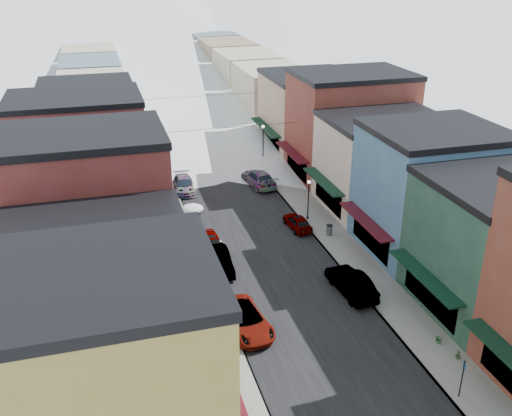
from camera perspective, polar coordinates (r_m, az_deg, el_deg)
road at (r=80.74m, az=-6.58°, el=7.51°), size 10.00×160.00×0.01m
sidewalk_left at (r=79.99m, az=-11.27°, el=7.09°), size 3.20×160.00×0.15m
sidewalk_right at (r=81.98m, az=-1.99°, el=7.96°), size 3.20×160.00×0.15m
curb_left at (r=80.11m, az=-10.16°, el=7.21°), size 0.10×160.00×0.15m
curb_right at (r=81.63m, az=-3.05°, el=7.87°), size 0.10×160.00×0.15m
bldg_l_yellow at (r=26.71m, az=-14.87°, el=-16.75°), size 11.30×8.70×11.50m
bldg_l_cream at (r=34.19m, az=-15.25°, el=-8.86°), size 11.30×8.20×9.50m
bldg_l_brick_near at (r=40.56m, az=-16.55°, el=-1.14°), size 12.30×8.20×12.50m
bldg_l_grayblue at (r=49.05m, az=-15.84°, el=1.16°), size 11.30×9.20×9.00m
bldg_l_brick_far at (r=57.21m, az=-17.17°, el=5.35°), size 13.30×9.20×11.00m
bldg_l_tan at (r=66.91m, az=-16.27°, el=7.66°), size 11.30×11.20×10.00m
bldg_r_green at (r=42.22m, az=23.24°, el=-3.42°), size 11.30×9.20×9.50m
bldg_r_blue at (r=48.56m, az=16.98°, el=1.74°), size 11.30×9.20×10.50m
bldg_r_cream at (r=56.27m, az=12.56°, el=4.47°), size 12.30×9.20×9.00m
bldg_r_brick_far at (r=63.76m, az=9.32°, el=8.23°), size 13.30×9.20×11.50m
bldg_r_tan at (r=72.51m, az=5.24°, el=9.55°), size 11.30×11.20×9.50m
distant_blocks at (r=101.97m, az=-8.95°, el=13.17°), size 34.00×55.00×8.00m
overhead_cables at (r=67.22m, az=-4.98°, el=9.67°), size 16.40×15.04×0.04m
car_white_suv at (r=38.34m, az=-1.06°, el=-11.11°), size 3.20×5.77×1.53m
car_silver_sedan at (r=47.60m, az=-4.50°, el=-3.62°), size 1.91×4.61×1.56m
car_dark_hatch at (r=45.10m, az=-3.75°, el=-5.25°), size 1.73×4.86×1.60m
car_silver_wagon at (r=60.22m, az=-7.22°, el=2.34°), size 2.29×5.10×1.45m
car_green_sedan at (r=42.60m, az=9.50°, el=-7.38°), size 2.21×5.31×1.71m
car_gray_suv at (r=51.71m, az=4.17°, el=-1.39°), size 1.88×4.03×1.34m
car_black_sedan at (r=61.24m, az=0.28°, el=3.01°), size 3.03×5.89×1.64m
car_lane_silver at (r=73.86m, az=-6.83°, el=6.49°), size 1.86×4.24×1.42m
car_lane_white at (r=84.08m, az=-6.58°, el=8.67°), size 2.95×5.27×1.39m
parking_sign at (r=34.66m, az=19.95°, el=-15.49°), size 0.13×0.33×2.49m
trash_can at (r=50.58m, az=7.35°, el=-2.18°), size 0.56×0.56×0.95m
streetlamp_near at (r=52.72m, az=5.27°, el=1.34°), size 0.32×0.32×3.82m
streetlamp_far at (r=66.93m, az=0.71°, el=6.91°), size 0.38×0.38×4.63m
planter_near at (r=39.02m, az=17.79°, el=-12.38°), size 0.56×0.51×0.53m
planter_far at (r=38.08m, az=19.56°, el=-13.67°), size 0.43×0.43×0.55m
snow_pile_near at (r=38.23m, az=-1.84°, el=-11.74°), size 2.44×2.70×1.03m
snow_pile_mid at (r=47.92m, az=-4.52°, el=-3.84°), size 2.33×2.64×0.99m
snow_pile_far at (r=55.07m, az=-6.42°, el=-0.09°), size 2.18×2.54×0.92m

